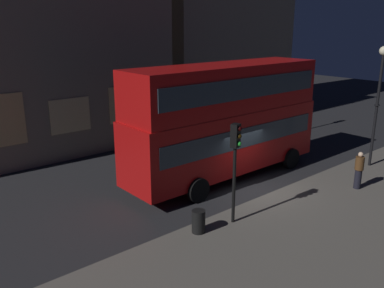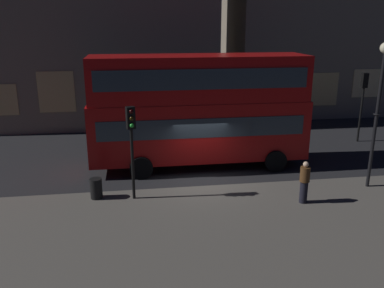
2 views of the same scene
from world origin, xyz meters
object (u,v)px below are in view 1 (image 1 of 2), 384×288
at_px(traffic_light_far_side, 302,89).
at_px(pedestrian, 359,170).
at_px(double_decker_bus, 226,116).
at_px(litter_bin, 198,221).
at_px(street_lamp, 380,85).
at_px(traffic_light_near_kerb, 235,153).

relative_size(traffic_light_far_side, pedestrian, 2.42).
relative_size(double_decker_bus, litter_bin, 12.74).
bearing_deg(litter_bin, traffic_light_far_side, 23.14).
height_order(double_decker_bus, litter_bin, double_decker_bus).
bearing_deg(traffic_light_far_side, street_lamp, 67.07).
bearing_deg(traffic_light_far_side, double_decker_bus, 19.93).
height_order(traffic_light_far_side, pedestrian, traffic_light_far_side).
bearing_deg(double_decker_bus, traffic_light_near_kerb, -131.02).
bearing_deg(pedestrian, litter_bin, 56.62).
bearing_deg(street_lamp, double_decker_bus, 150.00).
xyz_separation_m(double_decker_bus, traffic_light_far_side, (10.22, 2.93, -0.11)).
xyz_separation_m(street_lamp, pedestrian, (-3.42, -1.15, -3.30)).
relative_size(street_lamp, litter_bin, 7.31).
distance_m(traffic_light_near_kerb, litter_bin, 2.74).
relative_size(traffic_light_near_kerb, traffic_light_far_side, 0.91).
height_order(street_lamp, pedestrian, street_lamp).
xyz_separation_m(double_decker_bus, traffic_light_near_kerb, (-3.21, -3.72, -0.24)).
bearing_deg(double_decker_bus, pedestrian, -56.70).
height_order(traffic_light_near_kerb, litter_bin, traffic_light_near_kerb).
distance_m(traffic_light_far_side, pedestrian, 10.72).
bearing_deg(pedestrian, street_lamp, -93.57).
height_order(double_decker_bus, pedestrian, double_decker_bus).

